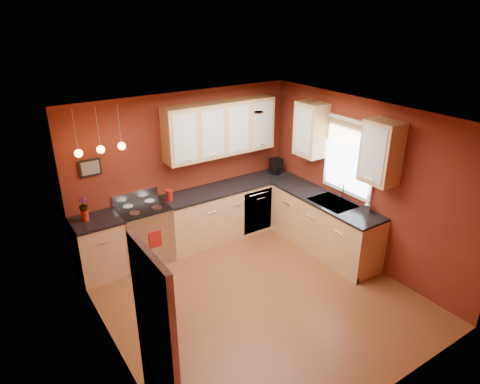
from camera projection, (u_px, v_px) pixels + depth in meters
floor at (257, 297)px, 6.14m from camera, size 4.20×4.20×0.00m
ceiling at (260, 119)px, 5.09m from camera, size 4.00×4.20×0.02m
wall_back at (185, 169)px, 7.22m from camera, size 4.00×0.02×2.60m
wall_front at (389, 300)px, 4.02m from camera, size 4.00×0.02×2.60m
wall_left at (108, 262)px, 4.60m from camera, size 0.02×4.20×2.60m
wall_right at (363, 184)px, 6.63m from camera, size 0.02×4.20×2.60m
base_cabinets_back_left at (100, 248)px, 6.50m from camera, size 0.70×0.60×0.90m
base_cabinets_back_right at (232, 210)px, 7.70m from camera, size 2.54×0.60×0.90m
base_cabinets_right at (324, 226)px, 7.16m from camera, size 0.60×2.10×0.90m
counter_back_left at (96, 221)px, 6.31m from camera, size 0.70×0.62×0.04m
counter_back_right at (231, 186)px, 7.51m from camera, size 2.54×0.62×0.04m
counter_right at (326, 200)px, 6.97m from camera, size 0.62×2.10×0.04m
gas_range at (145, 233)px, 6.85m from camera, size 0.76×0.64×1.11m
dishwasher_front at (258, 211)px, 7.67m from camera, size 0.60×0.02×0.80m
sink at (333, 204)px, 6.86m from camera, size 0.50×0.70×0.33m
window at (349, 155)px, 6.69m from camera, size 0.06×1.02×1.22m
door_left_wall at (157, 349)px, 3.81m from camera, size 0.12×0.82×2.05m
upper_cabinets_back at (220, 129)px, 7.13m from camera, size 2.00×0.35×0.90m
upper_cabinets_right at (343, 140)px, 6.53m from camera, size 0.35×1.95×0.90m
wall_picture at (90, 168)px, 6.28m from camera, size 0.32×0.03×0.26m
pendant_lights at (101, 149)px, 5.93m from camera, size 0.71×0.11×0.66m
red_canister at (169, 195)px, 6.89m from camera, size 0.12×0.12×0.18m
red_vase at (85, 216)px, 6.23m from camera, size 0.11×0.11×0.17m
flowers at (83, 205)px, 6.16m from camera, size 0.14×0.14×0.22m
coffee_maker at (276, 167)px, 7.97m from camera, size 0.21×0.20×0.30m
soap_pump at (368, 206)px, 6.49m from camera, size 0.12×0.12×0.20m
dish_towel at (155, 239)px, 6.60m from camera, size 0.20×0.01×0.28m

